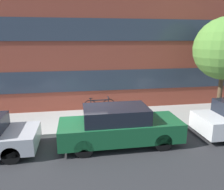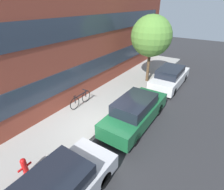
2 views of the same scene
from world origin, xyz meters
The scene contains 5 objects.
ground_plane centered at (0.00, 0.00, 0.00)m, with size 56.00×56.00×0.00m, color #2B2B2D.
sidewalk_strip centered at (0.00, 1.47, 0.07)m, with size 28.00×2.93×0.14m.
rowhouse_facade centered at (0.00, 3.38, 3.95)m, with size 28.00×1.02×7.88m.
parked_car_green centered at (1.38, -1.05, 0.74)m, with size 4.52×1.62×1.49m.
bicycle centered at (1.02, 2.31, 0.55)m, with size 1.70×0.44×0.82m.
Camera 1 is at (-0.12, -8.48, 3.91)m, focal length 35.00 mm.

